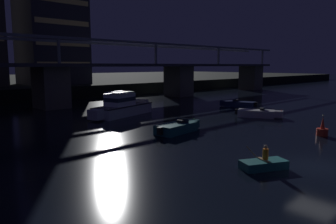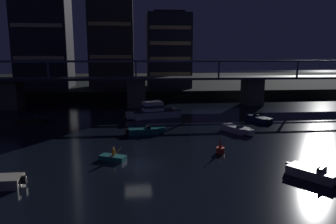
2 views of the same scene
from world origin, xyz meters
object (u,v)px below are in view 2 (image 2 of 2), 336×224
speedboat_mid_right (259,119)px  speedboat_far_left (145,131)px  channel_buoy (220,149)px  speedboat_near_center (237,129)px  speedboat_mid_center (315,174)px  speedboat_mid_left (33,120)px  dinghy_with_paddler (113,157)px  tower_west_tall (111,9)px  cabin_cruiser_near_left (154,111)px  tower_west_low (42,11)px  river_bridge (136,86)px  tower_central (168,51)px

speedboat_mid_right → speedboat_far_left: bearing=-161.4°
speedboat_mid_right → speedboat_far_left: same height
speedboat_mid_right → channel_buoy: bearing=-124.4°
speedboat_near_center → speedboat_mid_center: bearing=-85.4°
speedboat_near_center → speedboat_mid_right: same height
speedboat_mid_left → speedboat_mid_right: (35.11, -2.52, 0.00)m
dinghy_with_paddler → channel_buoy: bearing=5.8°
tower_west_tall → cabin_cruiser_near_left: tower_west_tall is taller
tower_west_low → speedboat_mid_right: size_ratio=7.51×
river_bridge → cabin_cruiser_near_left: bearing=-76.4°
river_bridge → tower_west_low: tower_west_low is taller
tower_west_tall → tower_west_low: bearing=177.6°
tower_west_tall → dinghy_with_paddler: (3.61, -52.98, -21.74)m
speedboat_far_left → channel_buoy: bearing=-49.9°
cabin_cruiser_near_left → channel_buoy: 20.98m
cabin_cruiser_near_left → speedboat_mid_center: size_ratio=1.98×
cabin_cruiser_near_left → speedboat_mid_right: cabin_cruiser_near_left is taller
tower_central → speedboat_mid_right: bearing=-73.1°
tower_west_low → cabin_cruiser_near_left: 46.32m
tower_west_tall → river_bridge: bearing=-72.8°
tower_central → channel_buoy: tower_central is taller
tower_west_low → speedboat_mid_right: tower_west_low is taller
tower_west_tall → cabin_cruiser_near_left: size_ratio=4.27×
tower_west_tall → tower_central: size_ratio=2.08×
cabin_cruiser_near_left → speedboat_near_center: (10.49, -11.39, -0.64)m
cabin_cruiser_near_left → speedboat_mid_center: (11.80, -27.80, -0.64)m
channel_buoy → dinghy_with_paddler: (-11.18, -1.14, -0.20)m
cabin_cruiser_near_left → speedboat_far_left: cabin_cruiser_near_left is taller
speedboat_far_left → speedboat_mid_right: bearing=18.6°
river_bridge → tower_west_low: bearing=138.8°
cabin_cruiser_near_left → tower_west_tall: bearing=105.8°
river_bridge → channel_buoy: bearing=-74.8°
speedboat_near_center → speedboat_mid_left: size_ratio=0.94×
speedboat_mid_right → speedboat_mid_center: bearing=-101.0°
speedboat_mid_left → channel_buoy: bearing=-35.7°
speedboat_near_center → tower_west_low: bearing=129.9°
cabin_cruiser_near_left → speedboat_mid_center: 30.21m
speedboat_mid_left → dinghy_with_paddler: 23.21m
speedboat_mid_center → dinghy_with_paddler: 18.37m
speedboat_mid_center → speedboat_mid_right: same height
channel_buoy → dinghy_with_paddler: bearing=-174.2°
river_bridge → dinghy_with_paddler: bearing=-94.2°
speedboat_near_center → speedboat_far_left: bearing=178.3°
river_bridge → dinghy_with_paddler: river_bridge is taller
tower_west_tall → channel_buoy: (14.79, -51.84, -21.54)m
river_bridge → channel_buoy: (8.73, -32.26, -3.71)m
tower_west_tall → tower_central: 17.93m
dinghy_with_paddler → speedboat_mid_right: bearing=37.1°
speedboat_mid_left → speedboat_mid_right: size_ratio=1.01×
tower_west_low → speedboat_near_center: bearing=-50.1°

